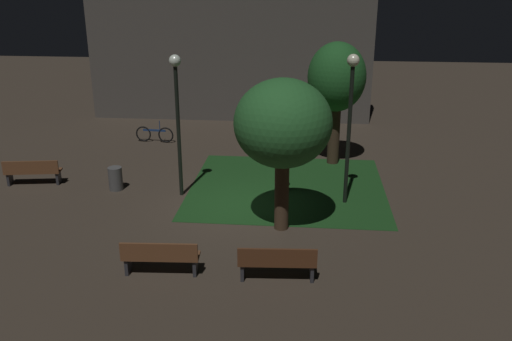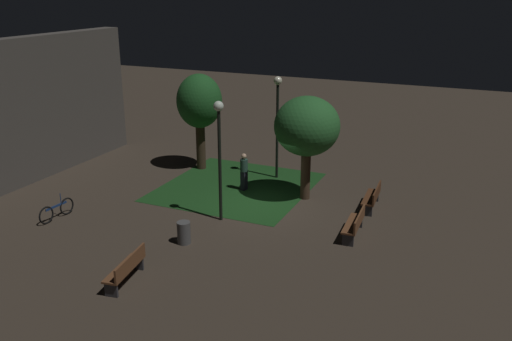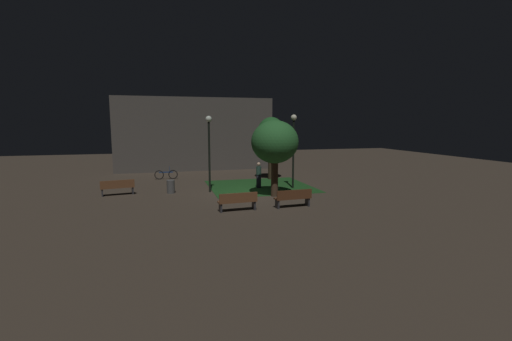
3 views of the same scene
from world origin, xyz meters
The scene contains 13 objects.
ground_plane centered at (0.00, 0.00, 0.00)m, with size 60.00×60.00×0.00m, color #3D3328.
grass_lawn centered at (1.37, 1.82, 0.01)m, with size 6.36×6.04×0.01m, color #194219.
bench_near_trees centered at (-1.36, -4.02, 0.48)m, with size 1.83×0.58×0.88m.
bench_front_right centered at (1.37, -4.02, 0.48)m, with size 1.83×0.59×0.88m.
bench_by_lamp centered at (-7.11, 1.24, 0.48)m, with size 1.85×0.76×0.88m.
tree_back_left centered at (1.33, -1.28, 2.97)m, with size 2.58×2.58×4.19m.
tree_tall_center centered at (2.96, 4.44, 3.14)m, with size 2.07×2.07×4.46m.
lamp_post_plaza_west centered at (3.20, 0.71, 3.09)m, with size 0.36×0.36×4.55m.
lamp_post_near_wall centered at (-1.98, 0.84, 3.03)m, with size 0.36×0.36×4.45m.
trash_bin centered at (-4.21, 1.07, 0.38)m, with size 0.45×0.45×0.77m, color #4C4C4C.
bicycle centered at (-4.38, 6.42, 0.34)m, with size 1.64×0.18×0.93m.
pedestrian centered at (1.17, 1.37, 0.85)m, with size 0.32×0.32×1.61m.
building_wall_backdrop centered at (-1.76, 10.57, 3.09)m, with size 13.30×0.80×6.18m, color #4C4742.
Camera 3 is at (-4.70, -19.35, 4.03)m, focal length 24.46 mm.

